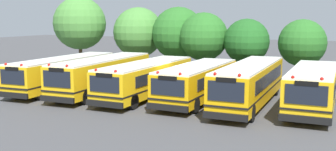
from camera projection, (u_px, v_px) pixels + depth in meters
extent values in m
plane|color=#424244|center=(172.00, 98.00, 27.70)|extent=(160.00, 160.00, 0.00)
cube|color=yellow|center=(65.00, 72.00, 31.14)|extent=(2.70, 11.21, 2.03)
cube|color=white|center=(64.00, 58.00, 30.98)|extent=(2.65, 10.99, 0.12)
cube|color=black|center=(13.00, 95.00, 26.08)|extent=(2.45, 0.23, 0.36)
cube|color=black|center=(12.00, 77.00, 25.95)|extent=(1.97, 0.11, 0.98)
cube|color=black|center=(80.00, 68.00, 30.92)|extent=(0.28, 8.70, 0.73)
cube|color=black|center=(54.00, 67.00, 31.82)|extent=(0.28, 8.70, 0.73)
cube|color=black|center=(65.00, 77.00, 31.20)|extent=(2.73, 11.33, 0.10)
sphere|color=red|center=(21.00, 65.00, 25.75)|extent=(0.18, 0.18, 0.18)
sphere|color=red|center=(6.00, 64.00, 26.24)|extent=(0.18, 0.18, 0.18)
cube|color=black|center=(12.00, 69.00, 25.87)|extent=(1.08, 0.11, 0.24)
cylinder|color=black|center=(41.00, 93.00, 27.04)|extent=(0.31, 1.01, 1.00)
cylinder|color=black|center=(16.00, 91.00, 27.83)|extent=(0.31, 1.01, 1.00)
cylinder|color=black|center=(102.00, 77.00, 34.34)|extent=(0.31, 1.01, 1.00)
cylinder|color=black|center=(81.00, 76.00, 35.12)|extent=(0.31, 1.01, 1.00)
cube|color=yellow|center=(103.00, 74.00, 29.64)|extent=(2.73, 10.93, 2.15)
cube|color=white|center=(103.00, 59.00, 29.47)|extent=(2.68, 10.71, 0.12)
cube|color=black|center=(57.00, 99.00, 24.72)|extent=(2.54, 0.22, 0.36)
cube|color=black|center=(57.00, 79.00, 24.58)|extent=(2.04, 0.11, 1.03)
cube|color=black|center=(120.00, 70.00, 29.39)|extent=(0.24, 8.48, 0.77)
cube|color=black|center=(91.00, 68.00, 30.34)|extent=(0.24, 8.48, 0.77)
cube|color=black|center=(103.00, 80.00, 29.70)|extent=(2.76, 11.04, 0.10)
sphere|color=red|center=(67.00, 66.00, 24.36)|extent=(0.18, 0.18, 0.18)
sphere|color=red|center=(49.00, 65.00, 24.87)|extent=(0.18, 0.18, 0.18)
cube|color=black|center=(56.00, 70.00, 24.49)|extent=(1.12, 0.11, 0.24)
cylinder|color=black|center=(85.00, 97.00, 25.66)|extent=(0.30, 1.01, 1.00)
cylinder|color=black|center=(57.00, 94.00, 26.49)|extent=(0.30, 1.01, 1.00)
cylinder|color=black|center=(138.00, 80.00, 32.69)|extent=(0.30, 1.01, 1.00)
cylinder|color=black|center=(115.00, 78.00, 33.51)|extent=(0.30, 1.01, 1.00)
cube|color=yellow|center=(147.00, 78.00, 28.13)|extent=(2.76, 10.69, 1.99)
cube|color=white|center=(147.00, 63.00, 27.97)|extent=(2.70, 10.48, 0.12)
cube|color=black|center=(104.00, 104.00, 23.41)|extent=(2.56, 0.22, 0.36)
cube|color=black|center=(104.00, 84.00, 23.28)|extent=(2.06, 0.11, 0.96)
cube|color=black|center=(165.00, 74.00, 27.82)|extent=(0.23, 8.30, 0.72)
cube|color=black|center=(133.00, 72.00, 28.88)|extent=(0.23, 8.30, 0.72)
cube|color=black|center=(147.00, 84.00, 28.18)|extent=(2.78, 10.80, 0.10)
sphere|color=red|center=(116.00, 71.00, 23.03)|extent=(0.18, 0.18, 0.18)
sphere|color=red|center=(96.00, 70.00, 23.61)|extent=(0.18, 0.18, 0.18)
cube|color=black|center=(104.00, 75.00, 23.20)|extent=(1.13, 0.11, 0.24)
cylinder|color=black|center=(133.00, 101.00, 24.27)|extent=(0.30, 1.01, 1.00)
cylinder|color=black|center=(103.00, 98.00, 25.20)|extent=(0.30, 1.01, 1.00)
cylinder|color=black|center=(181.00, 83.00, 30.94)|extent=(0.30, 1.01, 1.00)
cylinder|color=black|center=(155.00, 82.00, 31.87)|extent=(0.30, 1.01, 1.00)
cube|color=#EAA80C|center=(198.00, 81.00, 26.74)|extent=(2.81, 9.72, 1.97)
cube|color=white|center=(198.00, 66.00, 26.59)|extent=(2.75, 9.53, 0.12)
cube|color=black|center=(167.00, 108.00, 22.47)|extent=(2.60, 0.23, 0.36)
cube|color=black|center=(167.00, 87.00, 22.35)|extent=(2.09, 0.12, 0.94)
cube|color=black|center=(218.00, 77.00, 26.42)|extent=(0.25, 7.53, 0.71)
cube|color=black|center=(182.00, 75.00, 27.51)|extent=(0.25, 7.53, 0.71)
cube|color=black|center=(198.00, 87.00, 26.80)|extent=(2.84, 9.82, 0.10)
sphere|color=red|center=(180.00, 74.00, 22.09)|extent=(0.18, 0.18, 0.18)
sphere|color=red|center=(158.00, 72.00, 22.68)|extent=(0.18, 0.18, 0.18)
cube|color=black|center=(167.00, 78.00, 22.26)|extent=(1.15, 0.11, 0.24)
cylinder|color=black|center=(195.00, 105.00, 23.32)|extent=(0.31, 1.01, 1.00)
cylinder|color=black|center=(161.00, 101.00, 24.27)|extent=(0.31, 1.01, 1.00)
cylinder|color=black|center=(227.00, 88.00, 29.10)|extent=(0.31, 1.01, 1.00)
cylinder|color=black|center=(198.00, 85.00, 30.05)|extent=(0.31, 1.01, 1.00)
cube|color=#EAA80C|center=(250.00, 83.00, 25.49)|extent=(2.47, 11.38, 2.19)
cube|color=white|center=(251.00, 65.00, 25.33)|extent=(2.42, 11.15, 0.12)
cube|color=black|center=(225.00, 116.00, 20.44)|extent=(2.41, 0.18, 0.36)
cube|color=black|center=(226.00, 91.00, 20.29)|extent=(1.93, 0.08, 1.05)
cube|color=black|center=(270.00, 78.00, 25.23)|extent=(0.13, 8.86, 0.79)
cube|color=black|center=(233.00, 76.00, 26.20)|extent=(0.13, 8.86, 0.79)
cube|color=black|center=(250.00, 89.00, 25.56)|extent=(2.50, 11.49, 0.10)
sphere|color=red|center=(239.00, 75.00, 20.06)|extent=(0.18, 0.18, 0.18)
sphere|color=red|center=(215.00, 74.00, 20.59)|extent=(0.18, 0.18, 0.18)
cube|color=black|center=(226.00, 80.00, 20.20)|extent=(1.06, 0.09, 0.24)
cylinder|color=black|center=(251.00, 113.00, 21.35)|extent=(0.29, 1.00, 1.00)
cylinder|color=black|center=(214.00, 109.00, 22.19)|extent=(0.29, 1.00, 1.00)
cylinder|color=black|center=(276.00, 89.00, 28.71)|extent=(0.29, 1.00, 1.00)
cylinder|color=black|center=(247.00, 87.00, 29.55)|extent=(0.29, 1.00, 1.00)
cube|color=yellow|center=(313.00, 87.00, 24.06)|extent=(2.60, 9.47, 2.10)
cube|color=white|center=(314.00, 69.00, 23.90)|extent=(2.55, 9.28, 0.12)
cube|color=black|center=(305.00, 119.00, 19.85)|extent=(2.56, 0.19, 0.36)
cube|color=black|center=(306.00, 95.00, 19.72)|extent=(2.06, 0.08, 1.01)
cube|color=black|center=(336.00, 83.00, 23.76)|extent=(0.12, 7.37, 0.75)
cube|color=black|center=(292.00, 80.00, 24.79)|extent=(0.12, 7.37, 0.75)
cube|color=black|center=(313.00, 94.00, 24.12)|extent=(2.63, 9.56, 0.10)
sphere|color=red|center=(322.00, 79.00, 19.47)|extent=(0.18, 0.18, 0.18)
sphere|color=red|center=(293.00, 77.00, 20.03)|extent=(0.18, 0.18, 0.18)
cube|color=black|center=(307.00, 84.00, 19.63)|extent=(1.13, 0.09, 0.24)
cylinder|color=black|center=(330.00, 116.00, 20.73)|extent=(0.29, 1.00, 1.00)
cylinder|color=black|center=(286.00, 112.00, 21.64)|extent=(0.29, 1.00, 1.00)
cylinder|color=black|center=(333.00, 95.00, 26.37)|extent=(0.29, 1.00, 1.00)
cylinder|color=black|center=(299.00, 92.00, 27.27)|extent=(0.29, 1.00, 1.00)
cylinder|color=#4C3823|center=(81.00, 58.00, 39.71)|extent=(0.34, 0.34, 3.11)
sphere|color=#478438|center=(80.00, 23.00, 39.21)|extent=(5.20, 5.20, 5.20)
sphere|color=#478438|center=(79.00, 26.00, 39.48)|extent=(3.77, 3.77, 3.77)
cylinder|color=#4C3823|center=(139.00, 63.00, 39.52)|extent=(0.41, 0.41, 2.31)
sphere|color=#478438|center=(138.00, 32.00, 39.08)|extent=(4.95, 4.95, 4.95)
sphere|color=#478438|center=(135.00, 30.00, 39.53)|extent=(3.90, 3.90, 3.90)
cylinder|color=#4C3823|center=(178.00, 65.00, 37.30)|extent=(0.40, 0.40, 2.31)
sphere|color=#286623|center=(178.00, 33.00, 36.87)|extent=(4.93, 4.93, 4.93)
sphere|color=#286623|center=(182.00, 34.00, 36.39)|extent=(3.72, 3.72, 3.72)
cylinder|color=#4C3823|center=(203.00, 68.00, 34.99)|extent=(0.32, 0.32, 2.36)
sphere|color=#286623|center=(204.00, 37.00, 34.59)|extent=(4.25, 4.25, 4.25)
sphere|color=#286623|center=(208.00, 33.00, 34.37)|extent=(2.99, 2.99, 2.99)
cylinder|color=#4C3823|center=(246.00, 71.00, 33.45)|extent=(0.45, 0.45, 2.20)
sphere|color=#1E561E|center=(247.00, 41.00, 33.09)|extent=(3.81, 3.81, 3.81)
sphere|color=#1E561E|center=(238.00, 45.00, 33.43)|extent=(2.14, 2.14, 2.14)
cylinder|color=#4C3823|center=(301.00, 74.00, 32.25)|extent=(0.30, 0.30, 2.15)
sphere|color=#286623|center=(302.00, 43.00, 31.89)|extent=(3.83, 3.83, 3.83)
sphere|color=#286623|center=(305.00, 43.00, 32.18)|extent=(2.87, 2.87, 2.87)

